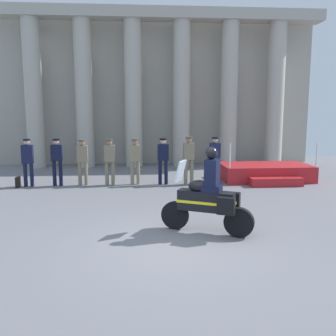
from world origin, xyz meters
TOP-DOWN VIEW (x-y plane):
  - ground_plane at (0.00, 0.00)m, footprint 28.00×28.00m
  - colonnade_backdrop at (0.31, 11.40)m, footprint 15.57×1.65m
  - reviewing_stand at (4.26, 6.80)m, footprint 3.37×2.37m
  - officer_in_row_0 at (-4.49, 6.29)m, footprint 0.39×0.24m
  - officer_in_row_1 at (-3.50, 6.34)m, footprint 0.39×0.24m
  - officer_in_row_2 at (-2.61, 6.37)m, footprint 0.39×0.24m
  - officer_in_row_3 at (-1.65, 6.35)m, footprint 0.39×0.24m
  - officer_in_row_4 at (-0.74, 6.40)m, footprint 0.39×0.24m
  - officer_in_row_5 at (0.27, 6.30)m, footprint 0.39×0.24m
  - officer_in_row_6 at (1.20, 6.26)m, footprint 0.39×0.24m
  - officer_in_row_7 at (2.17, 6.35)m, footprint 0.39×0.24m
  - motorcycle_with_rider at (0.92, 0.78)m, footprint 1.93×1.12m
  - briefcase_on_ground at (-4.85, 6.20)m, footprint 0.10×0.32m

SIDE VIEW (x-z plane):
  - ground_plane at x=0.00m, z-range 0.00..0.00m
  - briefcase_on_ground at x=-4.85m, z-range 0.00..0.36m
  - reviewing_stand at x=4.26m, z-range -0.46..1.05m
  - motorcycle_with_rider at x=0.92m, z-range -0.16..1.74m
  - officer_in_row_2 at x=-2.61m, z-range 0.15..1.79m
  - officer_in_row_4 at x=-0.74m, z-range 0.15..1.80m
  - officer_in_row_3 at x=-1.65m, z-range 0.15..1.81m
  - officer_in_row_5 at x=0.27m, z-range 0.15..1.83m
  - officer_in_row_0 at x=-4.49m, z-range 0.15..1.84m
  - officer_in_row_1 at x=-3.50m, z-range 0.15..1.84m
  - officer_in_row_7 at x=2.17m, z-range 0.15..1.86m
  - officer_in_row_6 at x=1.20m, z-range 0.16..1.89m
  - colonnade_backdrop at x=0.31m, z-range 0.26..7.68m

